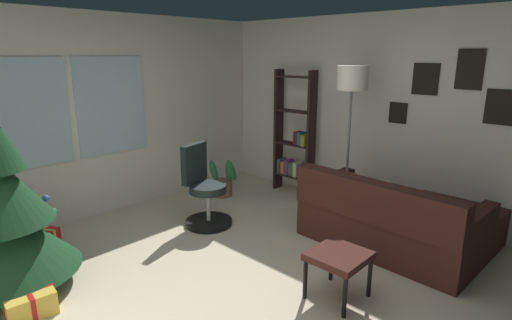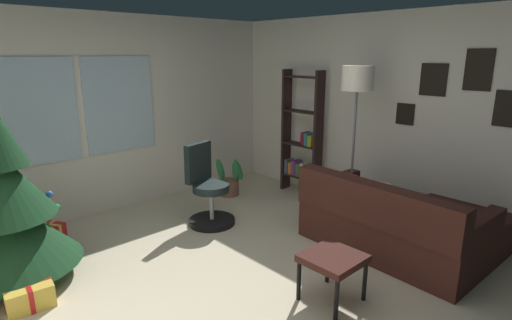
% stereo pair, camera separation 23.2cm
% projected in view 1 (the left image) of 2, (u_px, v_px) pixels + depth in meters
% --- Properties ---
extents(ground_plane, '(4.91, 5.12, 0.10)m').
position_uv_depth(ground_plane, '(251.00, 290.00, 3.61)').
color(ground_plane, beige).
extents(wall_back_with_windows, '(4.91, 0.12, 2.50)m').
position_uv_depth(wall_back_with_windows, '(100.00, 116.00, 5.00)').
color(wall_back_with_windows, silver).
rests_on(wall_back_with_windows, ground_plane).
extents(wall_right_with_frames, '(0.12, 5.12, 2.50)m').
position_uv_depth(wall_right_with_frames, '(390.00, 116.00, 5.03)').
color(wall_right_with_frames, silver).
rests_on(wall_right_with_frames, ground_plane).
extents(couch, '(1.57, 1.84, 0.81)m').
position_uv_depth(couch, '(399.00, 220.00, 4.28)').
color(couch, '#3C1D17').
rests_on(couch, ground_plane).
extents(footstool, '(0.45, 0.44, 0.41)m').
position_uv_depth(footstool, '(339.00, 259.00, 3.34)').
color(footstool, '#3C1D17').
rests_on(footstool, ground_plane).
extents(gift_box_red, '(0.32, 0.36, 0.21)m').
position_uv_depth(gift_box_red, '(43.00, 238.00, 4.28)').
color(gift_box_red, red).
rests_on(gift_box_red, ground_plane).
extents(gift_box_gold, '(0.38, 0.32, 0.20)m').
position_uv_depth(gift_box_gold, '(30.00, 303.00, 3.18)').
color(gift_box_gold, gold).
rests_on(gift_box_gold, ground_plane).
extents(office_chair, '(0.56, 0.56, 0.98)m').
position_uv_depth(office_chair, '(204.00, 194.00, 4.80)').
color(office_chair, black).
rests_on(office_chair, ground_plane).
extents(bookshelf, '(0.18, 0.64, 1.79)m').
position_uv_depth(bookshelf, '(295.00, 142.00, 5.83)').
color(bookshelf, black).
rests_on(bookshelf, ground_plane).
extents(floor_lamp, '(0.36, 0.36, 1.88)m').
position_uv_depth(floor_lamp, '(352.00, 89.00, 4.68)').
color(floor_lamp, slate).
rests_on(floor_lamp, ground_plane).
extents(potted_plant, '(0.40, 0.35, 0.57)m').
position_uv_depth(potted_plant, '(223.00, 182.00, 5.82)').
color(potted_plant, brown).
rests_on(potted_plant, ground_plane).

